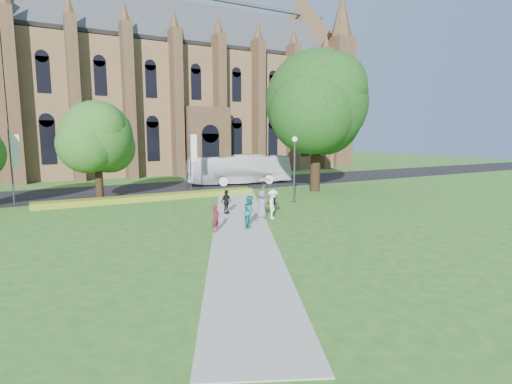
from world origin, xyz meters
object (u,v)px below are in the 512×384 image
tour_coach (239,169)px  pedestrian_0 (216,218)px  streetlamp (294,161)px  large_tree (317,102)px

tour_coach → pedestrian_0: (-10.95, -18.94, -0.81)m
streetlamp → tour_coach: size_ratio=0.46×
tour_coach → pedestrian_0: 21.89m
streetlamp → tour_coach: 13.04m
large_tree → pedestrian_0: (-14.88, -10.61, -7.56)m
streetlamp → tour_coach: streetlamp is taller
streetlamp → pedestrian_0: 11.47m
large_tree → pedestrian_0: large_tree is taller
streetlamp → large_tree: bearing=39.3°
streetlamp → pedestrian_0: bearing=-146.9°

